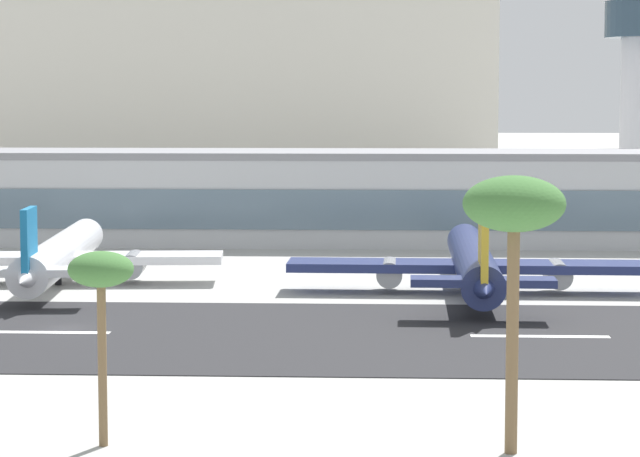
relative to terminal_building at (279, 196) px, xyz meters
name	(u,v)px	position (x,y,z in m)	size (l,w,h in m)	color
ground_plane	(66,329)	(-13.37, -75.41, -6.57)	(1400.00, 1400.00, 0.00)	#A8A8A3
runway_strip	(60,333)	(-13.37, -77.63, -6.53)	(800.00, 35.86, 0.08)	#262628
runway_centreline_dash_4	(42,332)	(-14.97, -77.63, -6.48)	(12.00, 1.20, 0.01)	white
runway_centreline_dash_5	(540,336)	(28.61, -77.63, -6.48)	(12.00, 1.20, 0.01)	white
terminal_building	(279,196)	(0.00, 0.00, 0.00)	(207.54, 20.62, 13.13)	#B7BABC
distant_hotel_block	(220,84)	(-24.20, 130.37, 17.43)	(130.62, 25.51, 48.00)	beige
airliner_blue_tail_gate_1	(58,256)	(-21.03, -46.50, -3.39)	(36.62, 47.69, 9.96)	silver
airliner_gold_tail_gate_2	(474,264)	(24.53, -51.72, -3.38)	(39.50, 47.91, 10.00)	navy
palm_tree_1	(101,277)	(-1.58, -115.92, 3.58)	(3.88, 3.88, 11.66)	brown
palm_tree_3	(514,212)	(22.49, -116.45, 7.56)	(5.91, 5.91, 16.22)	brown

